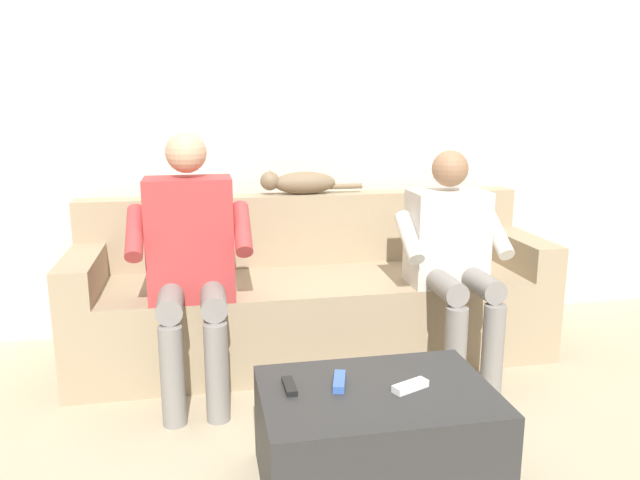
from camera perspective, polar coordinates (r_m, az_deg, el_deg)
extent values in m
plane|color=tan|center=(2.75, 2.18, -15.90)|extent=(8.00, 8.00, 0.00)
cube|color=beige|center=(3.58, -2.11, 11.99)|extent=(4.74, 0.06, 2.54)
cube|color=#9E896B|center=(3.19, -0.26, -7.43)|extent=(2.09, 0.57, 0.43)
cube|color=#9E896B|center=(3.48, -1.39, -2.38)|extent=(2.42, 0.16, 0.82)
cube|color=#9E896B|center=(3.54, 18.03, -4.51)|extent=(0.16, 0.57, 0.61)
cube|color=#9E896B|center=(3.17, -20.91, -6.80)|extent=(0.16, 0.57, 0.61)
cube|color=#2D2D2D|center=(2.25, 5.21, -17.71)|extent=(0.79, 0.54, 0.36)
cube|color=beige|center=(3.08, 11.63, 0.21)|extent=(0.37, 0.23, 0.46)
sphere|color=#936B4C|center=(3.03, 11.92, 6.47)|extent=(0.18, 0.18, 0.18)
cylinder|color=gray|center=(3.00, 14.41, -3.76)|extent=(0.11, 0.37, 0.11)
cylinder|color=gray|center=(2.93, 11.22, -4.00)|extent=(0.11, 0.37, 0.11)
cylinder|color=gray|center=(2.94, 15.65, -9.80)|extent=(0.10, 0.10, 0.43)
cylinder|color=gray|center=(2.86, 12.38, -10.20)|extent=(0.10, 0.10, 0.43)
cylinder|color=beige|center=(3.10, 16.02, 0.59)|extent=(0.08, 0.27, 0.22)
cylinder|color=beige|center=(2.93, 8.24, 0.25)|extent=(0.08, 0.27, 0.22)
cube|color=#B23838|center=(2.84, -11.91, 0.08)|extent=(0.38, 0.23, 0.56)
sphere|color=tan|center=(2.78, -12.28, 7.90)|extent=(0.18, 0.18, 0.18)
cylinder|color=gray|center=(2.72, -9.83, -5.25)|extent=(0.11, 0.36, 0.11)
cylinder|color=gray|center=(2.73, -13.63, -5.40)|extent=(0.11, 0.36, 0.11)
cylinder|color=gray|center=(2.65, -9.50, -11.99)|extent=(0.10, 0.10, 0.43)
cylinder|color=gray|center=(2.66, -13.47, -12.14)|extent=(0.10, 0.10, 0.43)
cylinder|color=#B23838|center=(2.75, -7.21, 1.05)|extent=(0.08, 0.27, 0.22)
cylinder|color=#B23838|center=(2.76, -16.73, 0.64)|extent=(0.08, 0.27, 0.22)
ellipsoid|color=#756047|center=(3.38, -1.41, 5.30)|extent=(0.34, 0.15, 0.12)
sphere|color=#756047|center=(3.36, -4.67, 5.46)|extent=(0.10, 0.10, 0.10)
cone|color=#756047|center=(3.38, -4.65, 6.22)|extent=(0.04, 0.04, 0.03)
cone|color=#756047|center=(3.33, -4.54, 6.12)|extent=(0.04, 0.04, 0.03)
cylinder|color=#756047|center=(3.43, 2.42, 4.99)|extent=(0.18, 0.03, 0.03)
cube|color=black|center=(2.16, -2.84, -13.33)|extent=(0.04, 0.13, 0.02)
cube|color=#3860B7|center=(2.18, 1.80, -12.93)|extent=(0.07, 0.14, 0.03)
cube|color=white|center=(2.17, 8.35, -13.21)|extent=(0.14, 0.09, 0.02)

